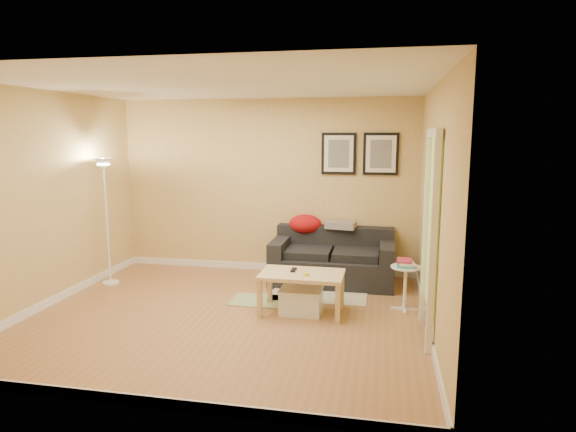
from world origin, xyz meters
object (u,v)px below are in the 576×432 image
(book_stack, at_px, (405,263))
(floor_lamp, at_px, (107,225))
(coffee_table, at_px, (302,293))
(side_table, at_px, (405,288))
(storage_bin, at_px, (301,301))
(sofa, at_px, (333,257))

(book_stack, relative_size, floor_lamp, 0.14)
(coffee_table, relative_size, side_table, 1.80)
(storage_bin, bearing_deg, coffee_table, 84.46)
(coffee_table, relative_size, floor_lamp, 0.55)
(storage_bin, height_order, floor_lamp, floor_lamp)
(sofa, distance_m, book_stack, 1.35)
(floor_lamp, bearing_deg, sofa, 12.16)
(sofa, relative_size, side_table, 3.16)
(coffee_table, xyz_separation_m, storage_bin, (-0.00, -0.03, -0.09))
(book_stack, distance_m, floor_lamp, 4.03)
(book_stack, height_order, floor_lamp, floor_lamp)
(side_table, bearing_deg, book_stack, 140.33)
(book_stack, bearing_deg, side_table, -59.39)
(sofa, height_order, coffee_table, sofa)
(side_table, bearing_deg, floor_lamp, 175.95)
(book_stack, bearing_deg, coffee_table, 175.99)
(sofa, distance_m, floor_lamp, 3.16)
(storage_bin, bearing_deg, book_stack, 17.09)
(storage_bin, xyz_separation_m, book_stack, (1.19, 0.36, 0.43))
(coffee_table, xyz_separation_m, floor_lamp, (-2.83, 0.61, 0.59))
(sofa, xyz_separation_m, side_table, (0.96, -0.94, -0.11))
(sofa, height_order, book_stack, sofa)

